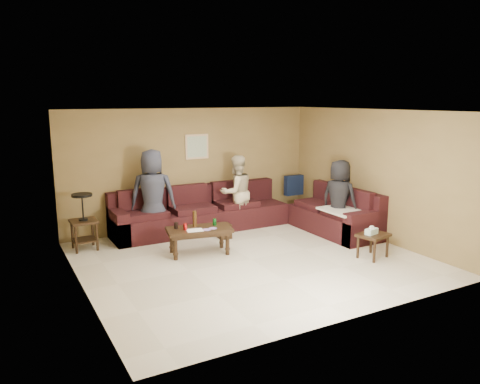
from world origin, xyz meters
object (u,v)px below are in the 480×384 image
Objects in this scene: side_table_right at (373,237)px; person_left at (153,195)px; sectional_sofa at (249,216)px; person_middle at (236,192)px; coffee_table at (199,232)px; person_right at (339,199)px; waste_bin at (224,231)px; end_table_left at (84,221)px.

side_table_right is 0.34× the size of person_left.
person_middle reaches higher than sectional_sofa.
person_middle is at bearing 40.24° from coffee_table.
side_table_right is 0.39× the size of person_right.
coffee_table is 1.05m from waste_bin.
coffee_table is 2.89m from person_right.
sectional_sofa is 16.22× the size of waste_bin.
sectional_sofa is at bearing 113.63° from side_table_right.
sectional_sofa is 1.68m from coffee_table.
person_left is (-1.23, 0.60, 0.74)m from waste_bin.
end_table_left is 3.60× the size of waste_bin.
person_middle is at bearing 23.16° from person_right.
sectional_sofa is 3.22m from end_table_left.
end_table_left is 3.10m from person_middle.
person_middle is (-0.10, 0.34, 0.45)m from sectional_sofa.
coffee_table is 1.38m from person_left.
person_left is at bearing 167.69° from sectional_sofa.
person_left is (1.31, 0.01, 0.34)m from end_table_left.
waste_bin is 0.99m from person_middle.
coffee_table is 0.69× the size of person_left.
sectional_sofa is 2.64× the size of person_left.
waste_bin is 1.55m from person_left.
end_table_left is 0.67× the size of person_middle.
end_table_left is at bearing 21.80° from person_left.
person_left is 3.62m from person_right.
coffee_table is at bearing 61.55° from person_right.
person_left is at bearing 42.82° from person_right.
coffee_table is at bearing -142.30° from waste_bin.
person_middle reaches higher than waste_bin.
waste_bin is at bearing 127.41° from side_table_right.
person_middle reaches higher than person_right.
person_right is at bearing -25.50° from waste_bin.
sectional_sofa is 4.51× the size of end_table_left.
end_table_left is 5.12m from side_table_right.
coffee_table is at bearing 36.21° from person_middle.
person_middle is (1.36, 1.15, 0.38)m from coffee_table.
person_right is (2.04, -0.97, 0.62)m from waste_bin.
coffee_table is 3.00m from side_table_right.
person_middle is at bearing 43.63° from waste_bin.
side_table_right is at bearing 157.16° from person_left.
side_table_right is at bearing -52.59° from waste_bin.
person_right is (1.38, -1.16, 0.44)m from sectional_sofa.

